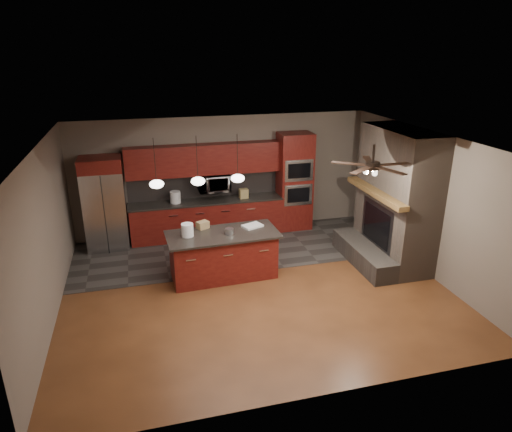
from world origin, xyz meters
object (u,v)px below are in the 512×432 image
object	(u,v)px
microwave	(214,183)
cardboard_box	(203,225)
white_bucket	(187,230)
oven_tower	(294,182)
refrigerator	(105,204)
paint_can	(229,231)
paint_tray	(252,226)
counter_box	(244,194)
kitchen_island	(223,255)
counter_bucket	(175,197)

from	to	relation	value
microwave	cardboard_box	xyz separation A→B (m)	(-0.54, -1.81, -0.31)
white_bucket	oven_tower	bearing A→B (deg)	35.96
microwave	refrigerator	world-z (taller)	refrigerator
oven_tower	paint_can	size ratio (longest dim) A/B	14.71
refrigerator	paint_tray	world-z (taller)	refrigerator
paint_can	counter_box	bearing A→B (deg)	69.82
paint_can	counter_box	size ratio (longest dim) A/B	0.73
refrigerator	white_bucket	world-z (taller)	refrigerator
refrigerator	kitchen_island	bearing A→B (deg)	-42.20
kitchen_island	counter_bucket	world-z (taller)	counter_bucket
counter_box	refrigerator	bearing A→B (deg)	177.19
white_bucket	counter_box	distance (m)	2.56
refrigerator	paint_can	bearing A→B (deg)	-41.48
paint_can	counter_bucket	size ratio (longest dim) A/B	0.59
counter_bucket	kitchen_island	bearing A→B (deg)	-71.75
oven_tower	counter_bucket	distance (m)	2.89
white_bucket	cardboard_box	size ratio (longest dim) A/B	1.10
paint_tray	counter_box	bearing A→B (deg)	60.86
paint_can	oven_tower	bearing A→B (deg)	46.37
oven_tower	microwave	distance (m)	1.98
cardboard_box	counter_bucket	world-z (taller)	counter_bucket
paint_tray	cardboard_box	bearing A→B (deg)	149.35
refrigerator	paint_can	xyz separation A→B (m)	(2.37, -2.09, -0.07)
oven_tower	paint_can	bearing A→B (deg)	-133.63
refrigerator	cardboard_box	bearing A→B (deg)	-41.31
kitchen_island	paint_can	bearing A→B (deg)	-27.32
refrigerator	cardboard_box	xyz separation A→B (m)	(1.92, -1.68, -0.05)
kitchen_island	white_bucket	xyz separation A→B (m)	(-0.67, 0.04, 0.58)
white_bucket	paint_can	size ratio (longest dim) A/B	1.53
kitchen_island	paint_can	xyz separation A→B (m)	(0.12, -0.06, 0.51)
counter_box	kitchen_island	bearing A→B (deg)	-116.97
white_bucket	paint_tray	distance (m)	1.32
oven_tower	counter_bucket	world-z (taller)	oven_tower
paint_can	counter_box	world-z (taller)	counter_box
oven_tower	counter_box	size ratio (longest dim) A/B	10.73
refrigerator	white_bucket	size ratio (longest dim) A/B	8.43
oven_tower	paint_tray	size ratio (longest dim) A/B	6.32
kitchen_island	oven_tower	bearing A→B (deg)	41.54
microwave	paint_can	world-z (taller)	microwave
white_bucket	counter_box	xyz separation A→B (m)	(1.57, 2.03, -0.03)
kitchen_island	paint_tray	distance (m)	0.82
paint_can	counter_box	xyz separation A→B (m)	(0.78, 2.12, 0.04)
microwave	counter_box	distance (m)	0.75
paint_tray	paint_can	bearing A→B (deg)	-175.57
refrigerator	cardboard_box	world-z (taller)	refrigerator
oven_tower	counter_box	distance (m)	1.30
kitchen_island	counter_box	world-z (taller)	counter_box
white_bucket	paint_can	xyz separation A→B (m)	(0.79, -0.10, -0.07)
white_bucket	counter_bucket	bearing A→B (deg)	90.91
oven_tower	refrigerator	size ratio (longest dim) A/B	1.14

